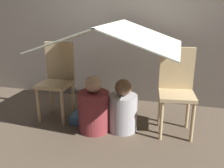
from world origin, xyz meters
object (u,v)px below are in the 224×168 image
at_px(person_second, 123,110).
at_px(person_front, 94,109).
at_px(chair_right, 176,88).
at_px(chair_left, 57,78).

bearing_deg(person_second, person_front, -163.66).
xyz_separation_m(chair_right, person_front, (-0.85, -0.23, -0.25)).
height_order(chair_left, chair_right, same).
bearing_deg(chair_left, chair_right, -0.77).
relative_size(chair_right, person_front, 1.46).
bearing_deg(chair_right, person_front, -172.23).
bearing_deg(chair_right, chair_left, 172.37).
xyz_separation_m(person_front, person_second, (0.30, 0.09, -0.01)).
bearing_deg(person_front, chair_right, 15.38).
relative_size(chair_right, person_second, 1.55).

